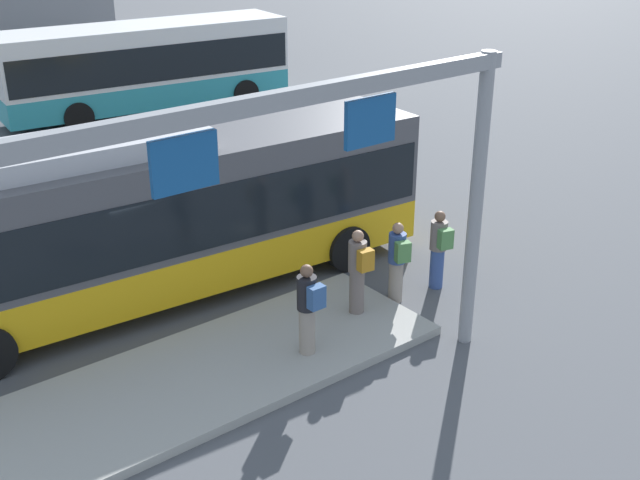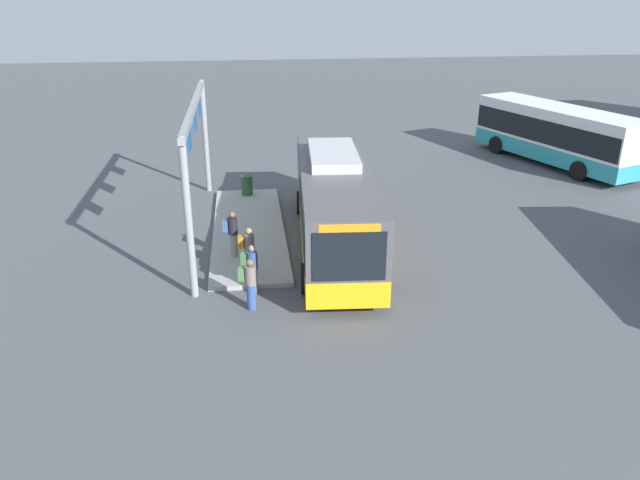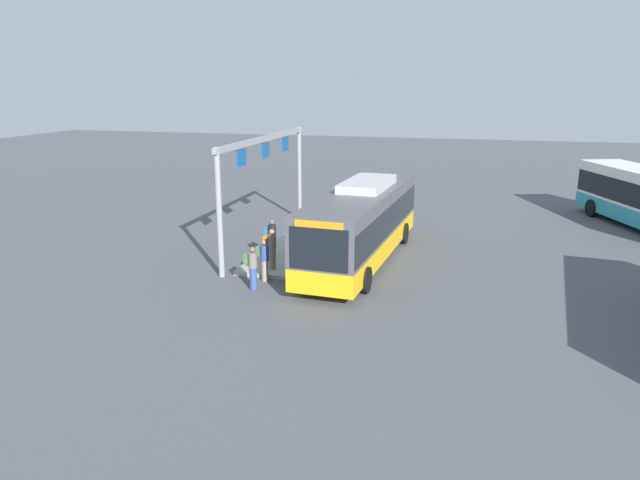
{
  "view_description": "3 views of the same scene",
  "coord_description": "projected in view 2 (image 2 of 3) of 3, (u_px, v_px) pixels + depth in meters",
  "views": [
    {
      "loc": [
        -6.15,
        -13.13,
        7.56
      ],
      "look_at": [
        2.69,
        -1.93,
        1.15
      ],
      "focal_mm": 44.66,
      "sensor_mm": 36.0,
      "label": 1
    },
    {
      "loc": [
        21.5,
        -3.18,
        9.31
      ],
      "look_at": [
        2.86,
        -0.89,
        1.41
      ],
      "focal_mm": 34.74,
      "sensor_mm": 36.0,
      "label": 2
    },
    {
      "loc": [
        24.39,
        4.66,
        7.59
      ],
      "look_at": [
        3.49,
        -0.94,
        1.78
      ],
      "focal_mm": 33.04,
      "sensor_mm": 36.0,
      "label": 3
    }
  ],
  "objects": [
    {
      "name": "person_waiting_far",
      "position": [
        232.0,
        233.0,
        21.93
      ],
      "size": [
        0.34,
        0.52,
        1.67
      ],
      "rotation": [
        0.0,
        0.0,
        1.58
      ],
      "color": "gray",
      "rests_on": "platform_curb"
    },
    {
      "name": "bus_main",
      "position": [
        334.0,
        199.0,
        22.95
      ],
      "size": [
        11.55,
        3.31,
        3.46
      ],
      "rotation": [
        0.0,
        0.0,
        -0.07
      ],
      "color": "#EAAD14",
      "rests_on": "ground"
    },
    {
      "name": "platform_sign_gantry",
      "position": [
        196.0,
        138.0,
        23.24
      ],
      "size": [
        11.22,
        0.24,
        5.2
      ],
      "color": "gray",
      "rests_on": "ground"
    },
    {
      "name": "bus_background_right",
      "position": [
        557.0,
        132.0,
        33.29
      ],
      "size": [
        10.23,
        5.82,
        3.1
      ],
      "rotation": [
        0.0,
        0.0,
        3.5
      ],
      "color": "teal",
      "rests_on": "ground"
    },
    {
      "name": "ground_plane",
      "position": [
        334.0,
        244.0,
        23.64
      ],
      "size": [
        120.0,
        120.0,
        0.0
      ],
      "primitive_type": "plane",
      "color": "#4C4F54"
    },
    {
      "name": "trash_bin",
      "position": [
        247.0,
        185.0,
        28.46
      ],
      "size": [
        0.52,
        0.52,
        0.9
      ],
      "primitive_type": "cylinder",
      "color": "#2D5133",
      "rests_on": "platform_curb"
    },
    {
      "name": "platform_curb",
      "position": [
        249.0,
        231.0,
        24.71
      ],
      "size": [
        10.0,
        2.8,
        0.16
      ],
      "primitive_type": "cube",
      "color": "#9E9E99",
      "rests_on": "ground"
    },
    {
      "name": "person_waiting_near",
      "position": [
        249.0,
        250.0,
        20.53
      ],
      "size": [
        0.38,
        0.55,
        1.67
      ],
      "rotation": [
        0.0,
        0.0,
        1.46
      ],
      "color": "slate",
      "rests_on": "platform_curb"
    },
    {
      "name": "person_waiting_mid",
      "position": [
        252.0,
        268.0,
        19.62
      ],
      "size": [
        0.47,
        0.59,
        1.67
      ],
      "rotation": [
        0.0,
        0.0,
        1.23
      ],
      "color": "gray",
      "rests_on": "ground"
    },
    {
      "name": "person_boarding",
      "position": [
        250.0,
        283.0,
        18.64
      ],
      "size": [
        0.44,
        0.59,
        1.67
      ],
      "rotation": [
        0.0,
        0.0,
        1.29
      ],
      "color": "#334C8C",
      "rests_on": "ground"
    }
  ]
}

